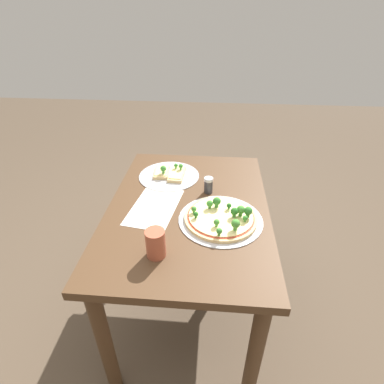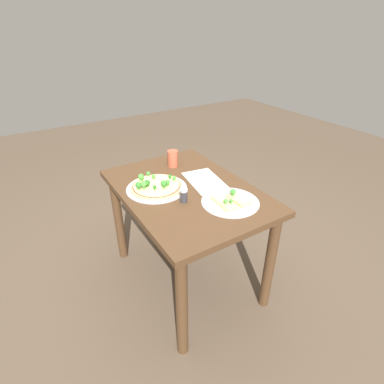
{
  "view_description": "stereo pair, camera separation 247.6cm",
  "coord_description": "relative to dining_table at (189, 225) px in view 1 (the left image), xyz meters",
  "views": [
    {
      "loc": [
        1.08,
        0.11,
        1.48
      ],
      "look_at": [
        -0.08,
        0.01,
        0.72
      ],
      "focal_mm": 28.0,
      "sensor_mm": 36.0,
      "label": 1
    },
    {
      "loc": [
        -1.3,
        0.77,
        1.55
      ],
      "look_at": [
        -0.08,
        0.01,
        0.72
      ],
      "focal_mm": 28.0,
      "sensor_mm": 36.0,
      "label": 2
    }
  ],
  "objects": [
    {
      "name": "condiment_shaker",
      "position": [
        -0.12,
        0.08,
        0.15
      ],
      "size": [
        0.04,
        0.04,
        0.08
      ],
      "color": "#333338",
      "rests_on": "dining_table"
    },
    {
      "name": "paper_menu",
      "position": [
        0.02,
        -0.15,
        0.11
      ],
      "size": [
        0.34,
        0.23,
        0.0
      ],
      "primitive_type": "cube",
      "rotation": [
        0.0,
        0.0,
        -0.15
      ],
      "color": "silver",
      "rests_on": "dining_table"
    },
    {
      "name": "ground_plane",
      "position": [
        0.0,
        0.0,
        -0.59
      ],
      "size": [
        8.0,
        8.0,
        0.0
      ],
      "primitive_type": "plane",
      "color": "brown"
    },
    {
      "name": "drinking_cup",
      "position": [
        0.31,
        -0.09,
        0.17
      ],
      "size": [
        0.07,
        0.07,
        0.11
      ],
      "primitive_type": "cylinder",
      "color": "#AD5138",
      "rests_on": "dining_table"
    },
    {
      "name": "dining_table",
      "position": [
        0.0,
        0.0,
        0.0
      ],
      "size": [
        1.01,
        0.71,
        0.7
      ],
      "color": "#4C331E",
      "rests_on": "ground_plane"
    },
    {
      "name": "pizza_tray_whole",
      "position": [
        0.09,
        0.15,
        0.13
      ],
      "size": [
        0.35,
        0.35,
        0.07
      ],
      "color": "#B7B7BC",
      "rests_on": "dining_table"
    },
    {
      "name": "pizza_tray_slice",
      "position": [
        -0.26,
        -0.12,
        0.12
      ],
      "size": [
        0.31,
        0.31,
        0.07
      ],
      "color": "#B7B7BC",
      "rests_on": "dining_table"
    }
  ]
}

